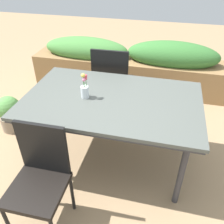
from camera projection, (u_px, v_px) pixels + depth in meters
ground_plane at (106, 158)px, 2.62m from camera, size 12.00×12.00×0.00m
dining_table at (112, 104)px, 2.21m from camera, size 1.61×1.01×0.78m
chair_far_side at (112, 80)px, 2.95m from camera, size 0.47×0.47×0.98m
chair_near_left at (40, 175)px, 1.77m from camera, size 0.41×0.41×0.91m
flower_vase at (85, 89)px, 2.14m from camera, size 0.07×0.07×0.24m
planter_box at (128, 65)px, 3.75m from camera, size 2.99×0.55×0.80m
potted_plant at (10, 113)px, 2.92m from camera, size 0.29×0.29×0.46m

